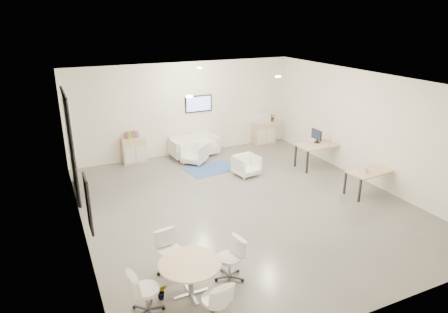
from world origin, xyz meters
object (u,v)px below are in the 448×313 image
sideboard_left (134,150)px  round_table (190,267)px  sideboard_right (264,133)px  desk_rear (320,146)px  desk_front (371,173)px  armchair_right (247,164)px  armchair_left (194,152)px  loveseat (194,147)px

sideboard_left → round_table: (-0.63, -7.09, 0.15)m
sideboard_right → desk_rear: 2.92m
desk_front → armchair_right: bearing=127.3°
armchair_left → round_table: size_ratio=0.68×
loveseat → armchair_right: loveseat is taller
sideboard_right → desk_front: bearing=-86.1°
armchair_left → round_table: 6.67m
armchair_left → loveseat: bearing=116.3°
sideboard_right → round_table: bearing=-128.4°
desk_front → round_table: (-5.96, -1.90, -0.04)m
sideboard_left → armchair_right: size_ratio=1.23×
sideboard_right → round_table: (-5.61, -7.08, 0.16)m
sideboard_right → desk_rear: sideboard_right is taller
armchair_right → round_table: size_ratio=0.64×
loveseat → armchair_right: bearing=-73.9°
sideboard_left → sideboard_right: size_ratio=1.01×
armchair_right → desk_rear: (2.48, -0.33, 0.35)m
armchair_right → desk_front: (2.45, -2.63, 0.27)m
loveseat → armchair_right: size_ratio=2.36×
loveseat → armchair_right: 2.52m
round_table → loveseat: bearing=68.8°
armchair_left → round_table: bearing=-65.9°
armchair_right → round_table: (-3.51, -4.53, 0.23)m
desk_front → round_table: desk_front is taller
desk_rear → round_table: size_ratio=1.38×
round_table → armchair_left: bearing=68.6°
sideboard_left → loveseat: size_ratio=0.52×
armchair_left → armchair_right: (1.08, -1.68, -0.02)m
desk_rear → desk_front: (-0.03, -2.30, -0.07)m
loveseat → desk_rear: desk_rear is taller
sideboard_right → armchair_right: (-2.10, -2.55, -0.07)m
sideboard_right → round_table: 9.04m
round_table → sideboard_right: bearing=51.6°
sideboard_left → loveseat: 2.06m
desk_front → sideboard_right: bearing=88.1°
sideboard_right → armchair_right: 3.31m
sideboard_left → loveseat: bearing=-5.1°
armchair_left → sideboard_left: bearing=-160.5°
loveseat → desk_front: loveseat is taller
armchair_right → round_table: armchair_right is taller
desk_front → desk_rear: bearing=83.5°
sideboard_left → desk_front: size_ratio=0.62×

